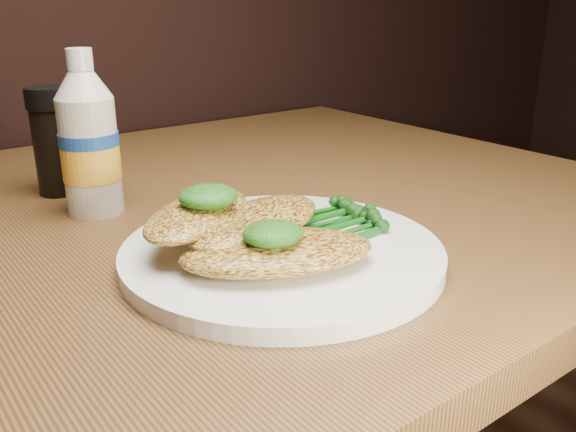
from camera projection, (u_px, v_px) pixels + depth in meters
plate at (282, 253)px, 0.54m from camera, size 0.28×0.28×0.01m
chicken_front at (278, 252)px, 0.49m from camera, size 0.18×0.14×0.03m
chicken_mid at (256, 222)px, 0.53m from camera, size 0.17×0.12×0.02m
chicken_back at (198, 214)px, 0.53m from camera, size 0.16×0.14×0.02m
pesto_front at (273, 234)px, 0.48m from camera, size 0.06×0.05×0.02m
pesto_back at (208, 196)px, 0.52m from camera, size 0.06×0.05×0.02m
broccolini_bundle at (322, 222)px, 0.56m from camera, size 0.16×0.14×0.02m
mayo_bottle at (88, 134)px, 0.63m from camera, size 0.07×0.07×0.17m
pepper_grinder at (54, 141)px, 0.70m from camera, size 0.06×0.06×0.12m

